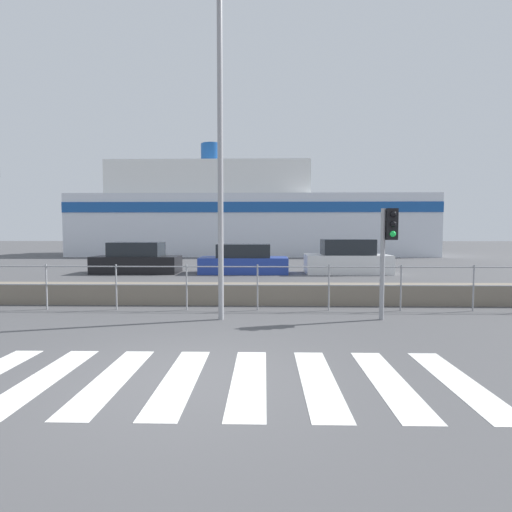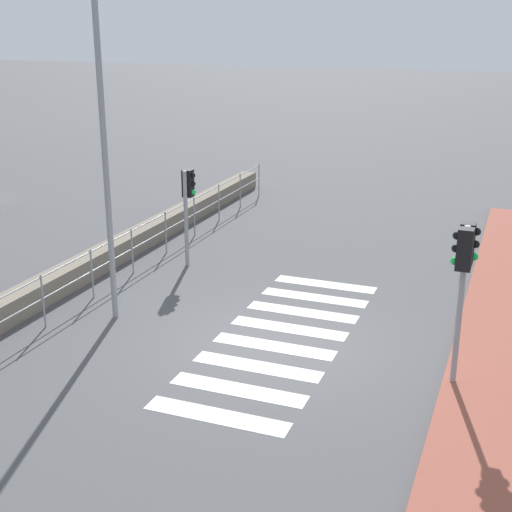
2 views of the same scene
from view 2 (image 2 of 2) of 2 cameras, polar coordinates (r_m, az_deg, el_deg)
ground_plane at (r=13.79m, az=1.54°, el=-7.15°), size 160.00×160.00×0.00m
sidewalk_brick at (r=13.14m, az=18.88°, el=-9.30°), size 24.00×1.80×0.12m
crosswalk at (r=14.13m, az=2.08°, el=-6.49°), size 6.75×2.40×0.01m
seawall at (r=16.22m, az=-17.19°, el=-2.94°), size 25.26×0.55×0.55m
harbor_fence at (r=15.55m, az=-14.79°, el=-1.78°), size 22.77×0.04×1.13m
traffic_light_near at (r=11.89m, az=16.32°, el=-0.44°), size 0.58×0.41×2.86m
traffic_light_far at (r=17.80m, az=-5.48°, el=4.81°), size 0.34×0.32×2.44m
streetlamp at (r=14.15m, az=-11.72°, el=11.08°), size 0.32×0.95×6.99m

